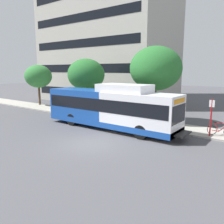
% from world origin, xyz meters
% --- Properties ---
extents(ground_plane, '(120.00, 120.00, 0.00)m').
position_xyz_m(ground_plane, '(0.00, 8.00, 0.00)').
color(ground_plane, '#4C4C51').
extents(sidewalk_curb, '(3.00, 56.00, 0.14)m').
position_xyz_m(sidewalk_curb, '(7.00, 6.00, 0.07)').
color(sidewalk_curb, '#A8A399').
rests_on(sidewalk_curb, ground).
extents(transit_bus, '(2.58, 12.25, 3.65)m').
position_xyz_m(transit_bus, '(3.91, 1.41, 1.70)').
color(transit_bus, white).
rests_on(transit_bus, ground).
extents(bus_stop_sign_pole, '(0.10, 0.36, 2.60)m').
position_xyz_m(bus_stop_sign_pole, '(5.98, -5.83, 1.65)').
color(bus_stop_sign_pole, red).
rests_on(bus_stop_sign_pole, sidewalk_curb).
extents(bicycle_parked, '(0.52, 1.76, 1.02)m').
position_xyz_m(bicycle_parked, '(6.44, -6.41, 0.56)').
color(bicycle_parked, black).
rests_on(bicycle_parked, sidewalk_curb).
extents(street_tree_near_stop, '(4.54, 4.54, 6.64)m').
position_xyz_m(street_tree_near_stop, '(8.00, -0.51, 4.84)').
color(street_tree_near_stop, '#4C3823').
rests_on(street_tree_near_stop, sidewalk_curb).
extents(street_tree_mid_block, '(3.99, 3.99, 5.78)m').
position_xyz_m(street_tree_mid_block, '(7.75, 7.55, 4.21)').
color(street_tree_mid_block, '#4C3823').
rests_on(street_tree_mid_block, sidewalk_curb).
extents(street_tree_far_block, '(3.48, 3.48, 5.24)m').
position_xyz_m(street_tree_far_block, '(7.93, 16.25, 3.89)').
color(street_tree_far_block, '#4C3823').
rests_on(street_tree_far_block, sidewalk_curb).
extents(lattice_comm_tower, '(1.10, 1.10, 28.61)m').
position_xyz_m(lattice_comm_tower, '(24.02, 27.37, 9.51)').
color(lattice_comm_tower, '#B7B7BC').
rests_on(lattice_comm_tower, ground).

